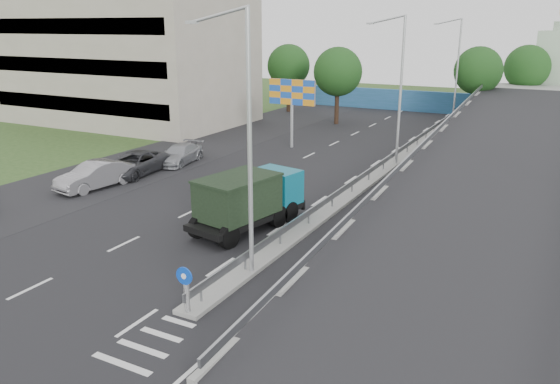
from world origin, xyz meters
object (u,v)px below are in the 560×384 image
Objects in this scene: lamp_post_far at (456,65)px; billboard at (292,96)px; parked_car_d at (180,154)px; dump_truck at (249,198)px; lamp_post_near at (245,132)px; parked_car_c at (135,164)px; sign_bollard at (186,289)px; parked_car_b at (95,175)px; lamp_post_mid at (398,83)px.

lamp_post_far is 1.83× the size of billboard.
lamp_post_far reaches higher than parked_car_d.
lamp_post_far is 35.84m from dump_truck.
lamp_post_near is 2.15× the size of parked_car_d.
parked_car_c is at bearing 168.04° from dump_truck.
lamp_post_far is 2.15× the size of parked_car_d.
parked_car_d is at bearing 128.50° from sign_bollard.
lamp_post_near is at bearing -14.38° from parked_car_b.
lamp_post_mid is at bearing 16.51° from parked_car_d.
lamp_post_near and lamp_post_mid have the same top height.
parked_car_d is at bearing -154.71° from lamp_post_mid.
parked_car_d is at bearing 93.09° from parked_car_b.
lamp_post_near is at bearing -90.00° from lamp_post_mid.
lamp_post_near is at bearing -90.00° from lamp_post_far.
sign_bollard reaches higher than parked_car_b.
lamp_post_near and lamp_post_far have the same top height.
parked_car_b is (-14.40, 9.82, -0.22)m from sign_bollard.
lamp_post_mid reaches higher than parked_car_d.
lamp_post_mid and lamp_post_far have the same top height.
sign_bollard is 8.72m from dump_truck.
parked_car_c is (-14.57, 9.56, -5.05)m from lamp_post_near.
dump_truck is 12.00m from parked_car_b.
parked_car_d is at bearing -117.56° from lamp_post_far.
lamp_post_far is at bearing 58.78° from parked_car_c.
dump_truck is 12.99m from parked_car_c.
lamp_post_mid is 1.00× the size of lamp_post_far.
parked_car_c is at bearing -115.58° from lamp_post_far.
billboard is 1.01× the size of parked_car_c.
lamp_post_mid is 2.04× the size of parked_car_b.
parked_car_c is at bearing 146.74° from lamp_post_near.
parked_car_c is (-0.06, 3.56, -0.06)m from parked_car_b.
parked_car_c is at bearing 137.22° from sign_bollard.
lamp_post_far is 34.13m from parked_car_c.
lamp_post_far is 20.24m from billboard.
lamp_post_far is at bearing 90.00° from lamp_post_near.
lamp_post_near reaches higher than parked_car_b.
lamp_post_mid reaches higher than parked_car_b.
dump_truck reaches higher than parked_car_c.
parked_car_d is (-13.75, 17.28, -0.35)m from sign_bollard.
lamp_post_near is 1.00× the size of lamp_post_far.
billboard is 14.01m from parked_car_c.
lamp_post_near is 1.83× the size of billboard.
sign_bollard is 0.34× the size of parked_car_b.
lamp_post_near is at bearing -38.91° from parked_car_c.
lamp_post_far reaches higher than billboard.
sign_bollard is 6.12m from lamp_post_near.
lamp_post_mid is 1.86× the size of parked_car_c.
lamp_post_mid is 1.83× the size of billboard.
parked_car_d is (-13.86, -6.55, -5.13)m from lamp_post_mid.
sign_bollard is at bearing -90.14° from lamp_post_far.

